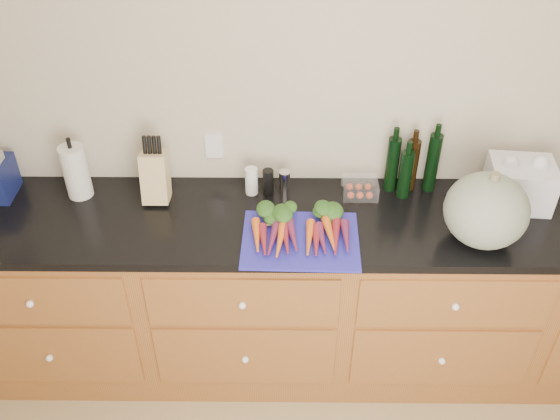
{
  "coord_description": "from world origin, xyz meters",
  "views": [
    {
      "loc": [
        -0.27,
        -0.83,
        2.67
      ],
      "look_at": [
        -0.29,
        1.2,
        1.06
      ],
      "focal_mm": 40.0,
      "sensor_mm": 36.0,
      "label": 1
    }
  ],
  "objects_px": {
    "carrots": "(300,229)",
    "squash": "(486,210)",
    "tomato_box": "(360,188)",
    "paper_towel": "(76,172)",
    "knife_block": "(155,177)",
    "cutting_board": "(300,240)"
  },
  "relations": [
    {
      "from": "knife_block",
      "to": "tomato_box",
      "type": "distance_m",
      "value": 0.93
    },
    {
      "from": "knife_block",
      "to": "paper_towel",
      "type": "bearing_deg",
      "value": 176.81
    },
    {
      "from": "squash",
      "to": "tomato_box",
      "type": "xyz_separation_m",
      "value": [
        -0.48,
        0.31,
        -0.12
      ]
    },
    {
      "from": "paper_towel",
      "to": "knife_block",
      "type": "height_order",
      "value": "paper_towel"
    },
    {
      "from": "squash",
      "to": "tomato_box",
      "type": "bearing_deg",
      "value": 147.12
    },
    {
      "from": "carrots",
      "to": "squash",
      "type": "xyz_separation_m",
      "value": [
        0.75,
        -0.02,
        0.12
      ]
    },
    {
      "from": "paper_towel",
      "to": "tomato_box",
      "type": "distance_m",
      "value": 1.29
    },
    {
      "from": "paper_towel",
      "to": "carrots",
      "type": "bearing_deg",
      "value": -15.6
    },
    {
      "from": "squash",
      "to": "knife_block",
      "type": "relative_size",
      "value": 1.48
    },
    {
      "from": "cutting_board",
      "to": "tomato_box",
      "type": "height_order",
      "value": "tomato_box"
    },
    {
      "from": "carrots",
      "to": "squash",
      "type": "distance_m",
      "value": 0.76
    },
    {
      "from": "tomato_box",
      "to": "paper_towel",
      "type": "bearing_deg",
      "value": -179.55
    },
    {
      "from": "tomato_box",
      "to": "knife_block",
      "type": "bearing_deg",
      "value": -178.14
    },
    {
      "from": "carrots",
      "to": "knife_block",
      "type": "relative_size",
      "value": 1.76
    },
    {
      "from": "squash",
      "to": "paper_towel",
      "type": "relative_size",
      "value": 1.35
    },
    {
      "from": "carrots",
      "to": "knife_block",
      "type": "xyz_separation_m",
      "value": [
        -0.65,
        0.26,
        0.08
      ]
    },
    {
      "from": "squash",
      "to": "carrots",
      "type": "bearing_deg",
      "value": 178.66
    },
    {
      "from": "knife_block",
      "to": "cutting_board",
      "type": "bearing_deg",
      "value": -24.89
    },
    {
      "from": "cutting_board",
      "to": "carrots",
      "type": "bearing_deg",
      "value": 90.0
    },
    {
      "from": "cutting_board",
      "to": "squash",
      "type": "bearing_deg",
      "value": 1.64
    },
    {
      "from": "squash",
      "to": "tomato_box",
      "type": "distance_m",
      "value": 0.58
    },
    {
      "from": "cutting_board",
      "to": "carrots",
      "type": "xyz_separation_m",
      "value": [
        0.0,
        0.04,
        0.03
      ]
    }
  ]
}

